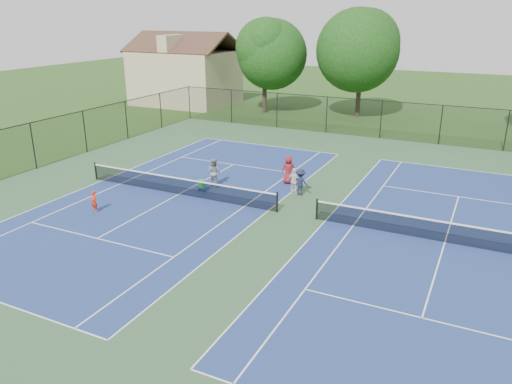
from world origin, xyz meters
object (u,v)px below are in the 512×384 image
at_px(tree_back_a, 265,50).
at_px(bystander_a, 294,181).
at_px(instructor, 214,172).
at_px(bystander_b, 301,182).
at_px(clapboard_house, 186,75).
at_px(ball_crate, 202,189).
at_px(bystander_c, 289,170).
at_px(tree_back_b, 362,46).
at_px(ball_hopper, 202,183).
at_px(child_player, 94,202).

bearing_deg(tree_back_a, bystander_a, -60.98).
bearing_deg(bystander_a, instructor, 12.36).
bearing_deg(bystander_b, clapboard_house, -38.79).
height_order(clapboard_house, bystander_b, clapboard_house).
distance_m(instructor, bystander_b, 5.11).
bearing_deg(ball_crate, tree_back_a, 106.71).
xyz_separation_m(tree_back_a, bystander_c, (10.72, -19.55, -5.21)).
bearing_deg(instructor, bystander_b, -165.55).
xyz_separation_m(instructor, ball_crate, (-0.12, -1.17, -0.70)).
relative_size(tree_back_b, clapboard_house, 0.93).
xyz_separation_m(instructor, bystander_b, (5.05, 0.74, -0.09)).
bearing_deg(ball_hopper, tree_back_a, 106.71).
height_order(tree_back_a, ball_hopper, tree_back_a).
relative_size(bystander_a, ball_crate, 3.93).
relative_size(instructor, bystander_a, 1.12).
xyz_separation_m(bystander_c, ball_crate, (-3.80, -3.49, -0.69)).
bearing_deg(child_player, bystander_a, 59.79).
bearing_deg(bystander_c, tree_back_a, -90.43).
distance_m(tree_back_a, tree_back_b, 9.24).
bearing_deg(clapboard_house, tree_back_a, -5.71).
xyz_separation_m(bystander_c, ball_hopper, (-3.80, -3.49, -0.35)).
bearing_deg(bystander_c, ball_hopper, 13.36).
relative_size(bystander_c, ball_hopper, 3.93).
bearing_deg(instructor, ball_hopper, 90.28).
relative_size(child_player, bystander_c, 0.68).
distance_m(tree_back_a, clapboard_house, 10.47).
bearing_deg(ball_crate, child_player, -123.06).
xyz_separation_m(instructor, ball_hopper, (-0.12, -1.17, -0.35)).
height_order(clapboard_house, instructor, clapboard_house).
height_order(child_player, ball_hopper, child_player).
xyz_separation_m(clapboard_house, bystander_a, (21.73, -22.16, -2.34)).
bearing_deg(bystander_b, tree_back_a, -53.96).
bearing_deg(ball_crate, tree_back_b, 85.24).
xyz_separation_m(tree_back_a, ball_hopper, (6.92, -23.03, -5.55)).
height_order(instructor, bystander_c, instructor).
relative_size(tree_back_a, ball_crate, 24.02).
bearing_deg(bystander_b, bystander_a, 11.19).
xyz_separation_m(clapboard_house, ball_crate, (16.92, -24.03, -2.96)).
bearing_deg(bystander_c, instructor, 2.98).
distance_m(child_player, ball_hopper, 5.95).
height_order(tree_back_b, child_player, tree_back_b).
relative_size(ball_crate, ball_hopper, 0.90).
distance_m(bystander_a, ball_crate, 5.21).
distance_m(tree_back_b, bystander_b, 24.05).
bearing_deg(tree_back_a, ball_crate, -73.29).
xyz_separation_m(child_player, ball_hopper, (3.24, 4.98, -0.08)).
distance_m(child_player, instructor, 7.02).
distance_m(instructor, ball_hopper, 1.23).
bearing_deg(bystander_a, bystander_b, -171.25).
xyz_separation_m(tree_back_b, bystander_b, (3.09, -23.13, -5.85)).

